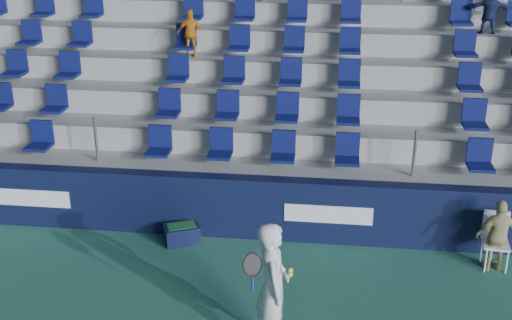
{
  "coord_description": "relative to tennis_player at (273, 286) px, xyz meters",
  "views": [
    {
      "loc": [
        1.47,
        -7.49,
        5.9
      ],
      "look_at": [
        0.2,
        2.8,
        1.7
      ],
      "focal_mm": 45.0,
      "sensor_mm": 36.0,
      "label": 1
    }
  ],
  "objects": [
    {
      "name": "sponsor_wall",
      "position": [
        -0.77,
        3.11,
        -0.36
      ],
      "size": [
        24.0,
        0.32,
        1.2
      ],
      "color": "black",
      "rests_on": "ground"
    },
    {
      "name": "grandstand",
      "position": [
        -0.78,
        8.2,
        1.17
      ],
      "size": [
        24.0,
        8.17,
        6.63
      ],
      "color": "#989893",
      "rests_on": "ground"
    },
    {
      "name": "tennis_player",
      "position": [
        0.0,
        0.0,
        0.0
      ],
      "size": [
        0.69,
        0.77,
        1.92
      ],
      "color": "silver",
      "rests_on": "ground"
    },
    {
      "name": "line_judge_chair",
      "position": [
        3.59,
        2.61,
        -0.4
      ],
      "size": [
        0.46,
        0.47,
        0.99
      ],
      "color": "white",
      "rests_on": "ground"
    },
    {
      "name": "line_judge",
      "position": [
        3.59,
        2.46,
        -0.32
      ],
      "size": [
        0.79,
        0.41,
        1.29
      ],
      "primitive_type": "imported",
      "rotation": [
        0.0,
        0.0,
        3.26
      ],
      "color": "tan",
      "rests_on": "ground"
    },
    {
      "name": "ball_bin",
      "position": [
        -1.95,
        2.71,
        -0.77
      ],
      "size": [
        0.74,
        0.63,
        0.35
      ],
      "color": "#0E1333",
      "rests_on": "ground"
    }
  ]
}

